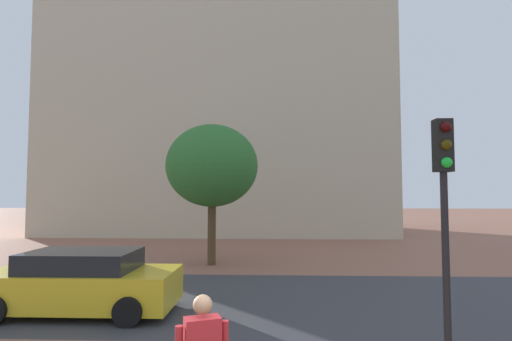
% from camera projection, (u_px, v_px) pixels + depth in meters
% --- Properties ---
extents(ground_plane, '(120.00, 120.00, 0.00)m').
position_uv_depth(ground_plane, '(260.00, 276.00, 13.48)').
color(ground_plane, '#93604C').
extents(street_asphalt_strip, '(120.00, 6.17, 0.00)m').
position_uv_depth(street_asphalt_strip, '(258.00, 299.00, 10.58)').
color(street_asphalt_strip, '#38383D').
rests_on(street_asphalt_strip, ground_plane).
extents(landmark_building, '(24.09, 10.79, 37.82)m').
position_uv_depth(landmark_building, '(215.00, 79.00, 30.28)').
color(landmark_building, beige).
rests_on(landmark_building, ground_plane).
extents(car_yellow, '(4.52, 2.12, 1.48)m').
position_uv_depth(car_yellow, '(82.00, 282.00, 9.42)').
color(car_yellow, gold).
rests_on(car_yellow, ground_plane).
extents(traffic_light_pole, '(0.28, 0.34, 4.13)m').
position_uv_depth(traffic_light_pole, '(444.00, 191.00, 6.59)').
color(traffic_light_pole, black).
rests_on(traffic_light_pole, ground_plane).
extents(tree_curb_far, '(3.72, 3.72, 5.66)m').
position_uv_depth(tree_curb_far, '(212.00, 166.00, 15.86)').
color(tree_curb_far, '#4C3823').
rests_on(tree_curb_far, ground_plane).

